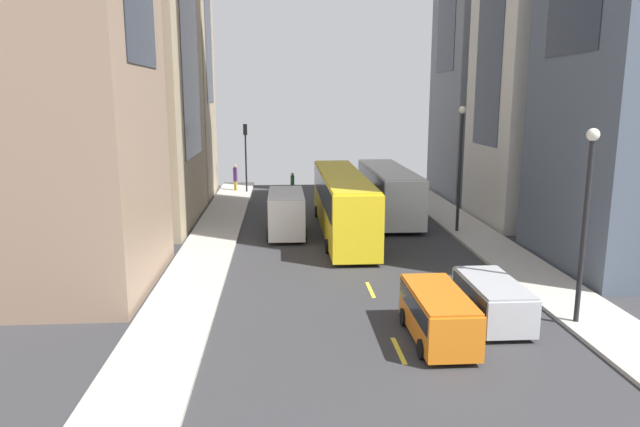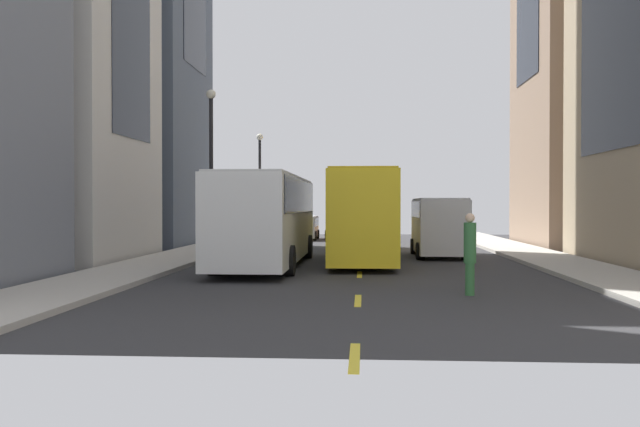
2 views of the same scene
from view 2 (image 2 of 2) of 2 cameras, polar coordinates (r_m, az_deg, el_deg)
The scene contains 19 objects.
ground_plane at distance 31.19m, azimuth 3.47°, elevation -3.48°, with size 42.22×42.22×0.00m, color #333335.
sidewalk_west at distance 32.16m, azimuth -10.39°, elevation -3.23°, with size 2.84×44.00×0.15m, color #B2ADA3.
sidewalk_east at distance 32.09m, azimuth 17.36°, elevation -3.26°, with size 2.84×44.00×0.15m, color #B2ADA3.
lane_stripe_0 at distance 10.37m, azimuth 2.95°, elevation -12.08°, with size 0.16×2.00×0.01m, color yellow.
lane_stripe_1 at distance 16.27m, azimuth 3.24°, elevation -7.37°, with size 0.16×2.00×0.01m, color yellow.
lane_stripe_2 at distance 22.23m, azimuth 3.37°, elevation -5.18°, with size 0.16×2.00×0.01m, color yellow.
lane_stripe_3 at distance 28.20m, azimuth 3.44°, elevation -3.92°, with size 0.16×2.00×0.01m, color yellow.
lane_stripe_4 at distance 34.19m, azimuth 3.49°, elevation -3.10°, with size 0.16×2.00×0.01m, color yellow.
lane_stripe_5 at distance 40.17m, azimuth 3.53°, elevation -2.52°, with size 0.16×2.00×0.01m, color yellow.
lane_stripe_6 at distance 46.17m, azimuth 3.55°, elevation -2.09°, with size 0.16×2.00×0.01m, color yellow.
lane_stripe_7 at distance 52.16m, azimuth 3.57°, elevation -1.76°, with size 0.16×2.00×0.01m, color yellow.
city_bus_white at distance 25.40m, azimuth -4.48°, elevation 0.08°, with size 2.80×11.62×3.35m.
streetcar_yellow at distance 29.51m, azimuth 3.67°, elevation 0.41°, with size 2.70×14.99×3.59m.
delivery_van_white at distance 30.15m, azimuth 10.05°, elevation -0.76°, with size 2.25×5.18×2.58m.
car_silver_0 at distance 44.13m, azimuth -1.45°, elevation -1.04°, with size 1.96×4.03×1.56m.
car_orange_1 at distance 45.41m, azimuth 1.72°, elevation -0.89°, with size 1.89×4.34×1.70m.
pedestrian_walking_far at distance 17.52m, azimuth 12.58°, elevation -3.12°, with size 0.31×0.31×2.09m.
streetlamp_near at distance 45.00m, azimuth -5.12°, elevation 3.39°, with size 0.44×0.44×6.87m.
streetlamp_far at distance 31.00m, azimuth -9.20°, elevation 5.07°, with size 0.44×0.44×7.38m.
Camera 2 is at (0.14, -31.11, 2.31)m, focal length 37.79 mm.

